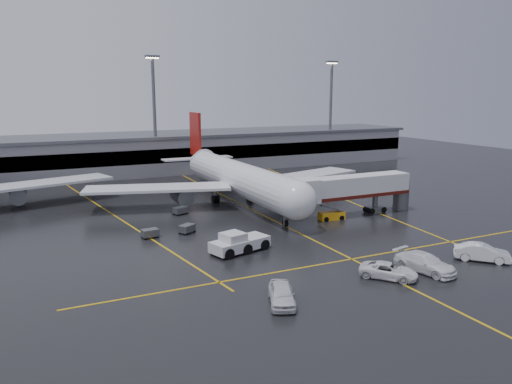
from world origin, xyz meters
name	(u,v)px	position (x,y,z in m)	size (l,w,h in m)	color
ground	(262,215)	(0.00, 0.00, 0.00)	(220.00, 220.00, 0.00)	black
apron_line_centre	(262,215)	(0.00, 0.00, 0.01)	(0.25, 90.00, 0.02)	gold
apron_line_stop	(352,259)	(0.00, -22.00, 0.01)	(60.00, 0.25, 0.02)	gold
apron_line_left	(112,214)	(-20.00, 10.00, 0.01)	(0.25, 70.00, 0.02)	gold
apron_line_right	(327,192)	(18.00, 10.00, 0.01)	(0.25, 70.00, 0.02)	gold
terminal	(171,152)	(0.00, 47.93, 4.32)	(122.00, 19.00, 8.60)	gray
light_mast_mid	(154,108)	(-5.00, 42.00, 14.47)	(3.00, 1.20, 25.45)	#595B60
light_mast_right	(331,106)	(40.00, 42.00, 14.47)	(3.00, 1.20, 25.45)	#595B60
main_airliner	(236,177)	(0.00, 9.70, 4.21)	(48.80, 45.60, 14.10)	silver
jet_bridge	(353,189)	(11.87, -6.00, 3.93)	(19.90, 3.40, 6.05)	silver
pushback_tractor	(239,244)	(-10.13, -14.38, 0.99)	(7.46, 4.58, 2.49)	silver
belt_loader	(332,216)	(7.70, -6.74, 0.57)	(3.82, 2.07, 2.32)	orange
service_van_a	(389,271)	(-0.19, -28.16, 0.77)	(2.56, 5.55, 1.54)	white
service_van_b	(425,263)	(4.33, -28.34, 0.94)	(2.63, 6.47, 1.88)	white
service_van_c	(482,253)	(12.29, -28.51, 0.93)	(1.98, 5.67, 1.87)	silver
service_van_d	(282,294)	(-12.44, -28.86, 0.89)	(2.11, 5.24, 1.79)	silver
baggage_cart_a	(187,228)	(-13.07, -4.44, 0.63)	(2.39, 2.17, 1.12)	#595B60
baggage_cart_b	(150,233)	(-17.87, -4.47, 0.63)	(2.13, 1.52, 1.12)	#595B60
baggage_cart_c	(180,210)	(-10.87, 5.62, 0.63)	(2.31, 1.88, 1.12)	#595B60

